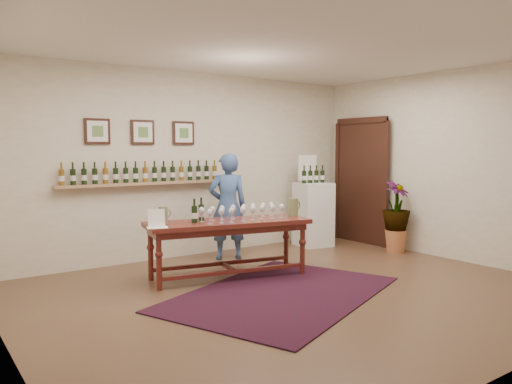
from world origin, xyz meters
TOP-DOWN VIEW (x-y plane):
  - ground at (0.00, 0.00)m, footprint 6.00×6.00m
  - room_shell at (2.11, 1.86)m, footprint 6.00×6.00m
  - rug at (-0.19, 0.03)m, footprint 3.21×2.71m
  - tasting_table at (-0.29, 1.00)m, footprint 2.17×1.08m
  - table_glasses at (-0.09, 0.96)m, footprint 1.41×0.41m
  - table_bottles at (-0.66, 1.12)m, footprint 0.32×0.20m
  - pitcher_left at (-1.07, 1.24)m, footprint 0.15×0.15m
  - pitcher_right at (0.66, 0.86)m, footprint 0.17×0.17m
  - menu_card at (-1.26, 1.01)m, footprint 0.28×0.24m
  - display_pedestal at (2.01, 1.96)m, footprint 0.62×0.62m
  - pedestal_bottles at (2.00, 1.94)m, footprint 0.31×0.13m
  - info_sign at (2.03, 2.13)m, footprint 0.35×0.08m
  - potted_plant at (2.70, 0.77)m, footprint 0.61×0.61m
  - person at (0.29, 1.93)m, footprint 0.68×0.57m

SIDE VIEW (x-z plane):
  - ground at x=0.00m, z-range 0.00..0.00m
  - rug at x=-0.19m, z-range 0.00..0.01m
  - display_pedestal at x=2.01m, z-range 0.00..1.07m
  - potted_plant at x=2.70m, z-range 0.08..1.06m
  - tasting_table at x=-0.29m, z-range 0.26..0.99m
  - person at x=0.29m, z-range 0.00..1.58m
  - table_glasses at x=-0.09m, z-range 0.74..0.93m
  - pitcher_left at x=-1.07m, z-range 0.74..0.94m
  - menu_card at x=-1.26m, z-range 0.74..0.95m
  - pitcher_right at x=0.66m, z-range 0.74..0.98m
  - table_bottles at x=-0.66m, z-range 0.74..1.07m
  - room_shell at x=2.11m, z-range -1.88..4.12m
  - pedestal_bottles at x=2.00m, z-range 1.07..1.37m
  - info_sign at x=2.03m, z-range 1.07..1.56m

